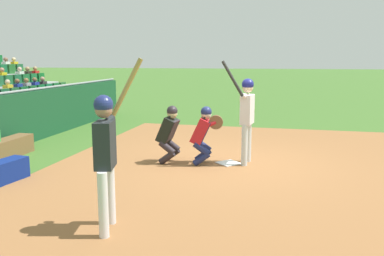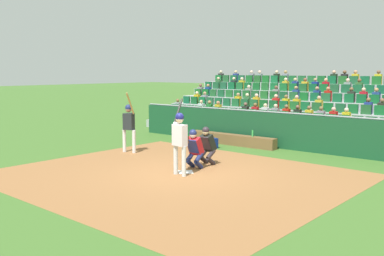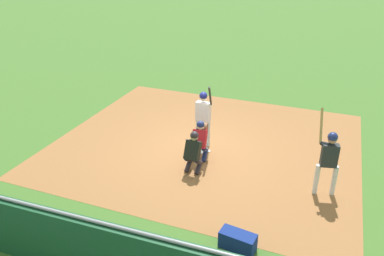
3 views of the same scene
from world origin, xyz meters
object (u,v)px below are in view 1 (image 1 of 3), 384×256
(home_plate_marker, at_px, (229,163))
(on_deck_batter, at_px, (106,147))
(batter_at_plate, at_px, (247,111))
(catcher_crouching, at_px, (203,132))
(equipment_duffel_bag, at_px, (7,171))
(home_plate_umpire, at_px, (169,131))

(home_plate_marker, bearing_deg, on_deck_batter, -17.20)
(batter_at_plate, relative_size, on_deck_batter, 0.98)
(catcher_crouching, bearing_deg, on_deck_batter, -9.73)
(batter_at_plate, relative_size, equipment_duffel_bag, 2.85)
(home_plate_marker, height_order, home_plate_umpire, home_plate_umpire)
(home_plate_marker, height_order, catcher_crouching, catcher_crouching)
(home_plate_umpire, distance_m, on_deck_batter, 3.65)
(home_plate_umpire, bearing_deg, catcher_crouching, 93.33)
(home_plate_marker, distance_m, home_plate_umpire, 1.47)
(home_plate_marker, relative_size, home_plate_umpire, 0.34)
(home_plate_marker, distance_m, batter_at_plate, 1.21)
(batter_at_plate, relative_size, home_plate_umpire, 1.74)
(home_plate_umpire, xyz_separation_m, equipment_duffel_bag, (1.95, -2.64, -0.50))
(batter_at_plate, bearing_deg, home_plate_marker, -78.17)
(equipment_duffel_bag, bearing_deg, home_plate_umpire, 135.62)
(batter_at_plate, relative_size, catcher_crouching, 1.75)
(catcher_crouching, xyz_separation_m, equipment_duffel_bag, (2.00, -3.39, -0.51))
(batter_at_plate, height_order, on_deck_batter, on_deck_batter)
(batter_at_plate, xyz_separation_m, home_plate_umpire, (0.24, -1.66, -0.47))
(batter_at_plate, distance_m, catcher_crouching, 1.03)
(home_plate_umpire, distance_m, equipment_duffel_bag, 3.32)
(batter_at_plate, height_order, catcher_crouching, batter_at_plate)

